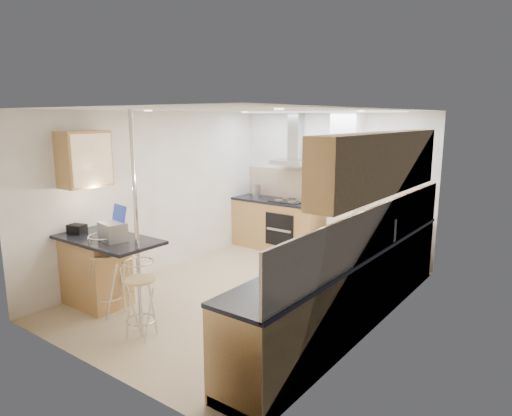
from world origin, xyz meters
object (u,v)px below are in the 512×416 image
Objects in this scene: microwave at (372,232)px; bread_bin at (308,259)px; laptop at (113,232)px; bar_stool_end at (140,299)px; bar_stool_near at (107,274)px.

microwave is 1.30m from bread_bin.
microwave is at bearing 46.88° from laptop.
microwave is at bearing 10.68° from bar_stool_end.
laptop is 2.46m from bread_bin.
bread_bin reaches higher than bar_stool_end.
bread_bin reaches higher than bar_stool_near.
microwave is at bearing 109.61° from bread_bin.
bar_stool_near is at bearing -132.79° from laptop.
laptop is 0.36× the size of bar_stool_end.
bread_bin is (1.67, 0.76, 0.58)m from bar_stool_end.
laptop is (-2.53, -1.82, -0.01)m from microwave.
laptop reaches higher than bar_stool_end.
bar_stool_near is at bearing -141.71° from bread_bin.
bar_stool_end is 1.92m from bread_bin.
microwave is 2.79m from bar_stool_end.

